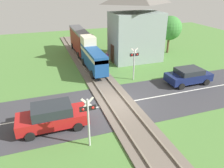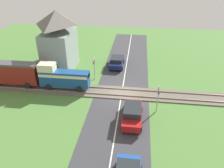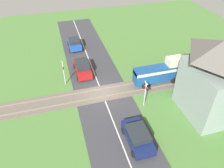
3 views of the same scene
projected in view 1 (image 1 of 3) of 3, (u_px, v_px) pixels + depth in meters
The scene contains 11 objects.
ground_plane at pixel (117, 104), 17.02m from camera, with size 60.00×60.00×0.00m, color #4C7A38.
road_surface at pixel (117, 104), 17.01m from camera, with size 48.00×6.40×0.02m.
track_bed at pixel (117, 103), 16.99m from camera, with size 2.80×48.00×0.24m.
train at pixel (85, 46), 25.37m from camera, with size 1.58×13.12×3.18m.
car_near_crossing at pixel (52, 116), 13.94m from camera, with size 4.45×2.00×1.65m.
car_far_side at pixel (188, 76), 20.18m from camera, with size 4.13×2.08×1.47m.
crossing_signal_west_approach at pixel (88, 116), 11.85m from camera, with size 0.90×0.18×3.18m.
crossing_signal_east_approach at pixel (134, 60), 20.46m from camera, with size 0.90×0.18×3.18m.
station_building at pixel (136, 26), 25.02m from camera, with size 6.22×4.09×8.34m.
pedestrian_by_station at pixel (107, 59), 24.64m from camera, with size 0.39×0.39×1.57m.
tree_by_station at pixel (170, 28), 28.04m from camera, with size 3.05×3.05×4.80m.
Camera 1 is at (-5.23, -13.79, 8.63)m, focal length 35.00 mm.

